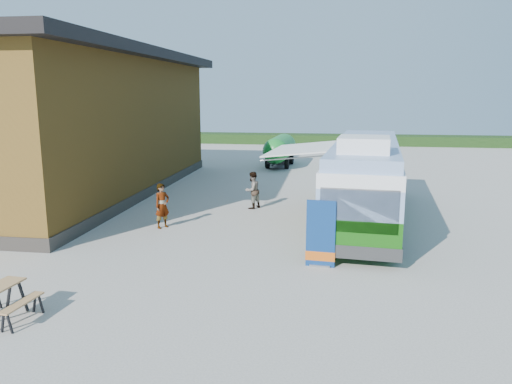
% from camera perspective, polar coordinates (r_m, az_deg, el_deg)
% --- Properties ---
extents(ground, '(100.00, 100.00, 0.00)m').
position_cam_1_polar(ground, '(15.95, -1.87, -8.06)').
color(ground, '#BCB7AD').
rests_on(ground, ground).
extents(barn, '(9.60, 21.20, 7.50)m').
position_cam_1_polar(barn, '(28.17, -19.67, 7.18)').
color(barn, brown).
rests_on(barn, ground).
extents(hedge, '(40.00, 3.00, 1.00)m').
position_cam_1_polar(hedge, '(53.28, 14.27, 5.77)').
color(hedge, '#264419').
rests_on(hedge, ground).
extents(bus, '(3.79, 12.70, 3.84)m').
position_cam_1_polar(bus, '(21.20, 12.38, 1.66)').
color(bus, '#1A6711').
rests_on(bus, ground).
extents(awning, '(3.29, 4.85, 0.55)m').
position_cam_1_polar(awning, '(21.00, 6.08, 4.40)').
color(awning, white).
rests_on(awning, ground).
extents(banner, '(0.91, 0.24, 2.10)m').
position_cam_1_polar(banner, '(15.44, 7.38, -5.45)').
color(banner, navy).
rests_on(banner, ground).
extents(person_a, '(0.73, 0.78, 1.79)m').
position_cam_1_polar(person_a, '(20.06, -10.67, -1.55)').
color(person_a, '#999999').
rests_on(person_a, ground).
extents(person_b, '(1.01, 1.06, 1.72)m').
position_cam_1_polar(person_b, '(23.04, -0.42, 0.21)').
color(person_b, '#999999').
rests_on(person_b, ground).
extents(slurry_tanker, '(2.02, 6.01, 2.22)m').
position_cam_1_polar(slurry_tanker, '(36.45, 2.76, 4.95)').
color(slurry_tanker, '#177F29').
rests_on(slurry_tanker, ground).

